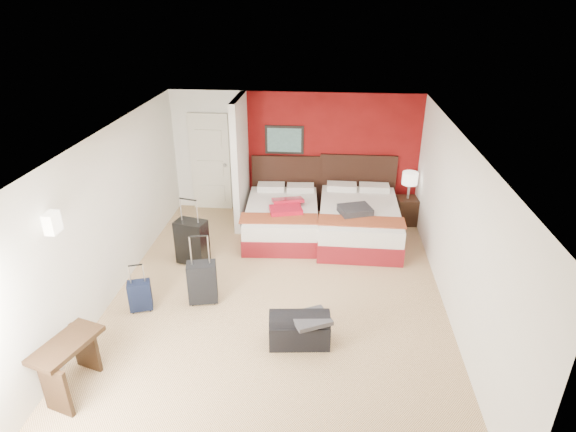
# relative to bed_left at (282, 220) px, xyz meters

# --- Properties ---
(ground) EXTENTS (6.50, 6.50, 0.00)m
(ground) POSITION_rel_bed_left_xyz_m (0.15, -2.12, -0.29)
(ground) COLOR #D9B685
(ground) RESTS_ON ground
(room_walls) EXTENTS (5.02, 6.52, 2.50)m
(room_walls) POSITION_rel_bed_left_xyz_m (-1.26, -0.70, 0.97)
(room_walls) COLOR white
(room_walls) RESTS_ON ground
(red_accent_panel) EXTENTS (3.50, 0.04, 2.50)m
(red_accent_panel) POSITION_rel_bed_left_xyz_m (0.90, 1.11, 0.96)
(red_accent_panel) COLOR maroon
(red_accent_panel) RESTS_ON ground
(partition_wall) EXTENTS (0.12, 1.20, 2.50)m
(partition_wall) POSITION_rel_bed_left_xyz_m (-0.85, 0.49, 0.96)
(partition_wall) COLOR silver
(partition_wall) RESTS_ON ground
(entry_door) EXTENTS (0.82, 0.06, 2.05)m
(entry_door) POSITION_rel_bed_left_xyz_m (-1.60, 1.08, 0.73)
(entry_door) COLOR silver
(entry_door) RESTS_ON ground
(bed_left) EXTENTS (1.47, 2.02, 0.58)m
(bed_left) POSITION_rel_bed_left_xyz_m (0.00, 0.00, 0.00)
(bed_left) COLOR white
(bed_left) RESTS_ON ground
(bed_right) EXTENTS (1.49, 2.12, 0.63)m
(bed_right) POSITION_rel_bed_left_xyz_m (1.45, -0.04, 0.02)
(bed_right) COLOR white
(bed_right) RESTS_ON ground
(red_suitcase_open) EXTENTS (0.75, 0.91, 0.10)m
(red_suitcase_open) POSITION_rel_bed_left_xyz_m (0.10, -0.10, 0.34)
(red_suitcase_open) COLOR red
(red_suitcase_open) RESTS_ON bed_left
(jacket_bundle) EXTENTS (0.66, 0.59, 0.13)m
(jacket_bundle) POSITION_rel_bed_left_xyz_m (1.35, -0.34, 0.41)
(jacket_bundle) COLOR #313236
(jacket_bundle) RESTS_ON bed_right
(nightstand) EXTENTS (0.43, 0.43, 0.55)m
(nightstand) POSITION_rel_bed_left_xyz_m (2.43, 0.66, -0.02)
(nightstand) COLOR black
(nightstand) RESTS_ON ground
(table_lamp) EXTENTS (0.34, 0.34, 0.54)m
(table_lamp) POSITION_rel_bed_left_xyz_m (2.43, 0.66, 0.53)
(table_lamp) COLOR silver
(table_lamp) RESTS_ON nightstand
(suitcase_black) EXTENTS (0.57, 0.43, 0.76)m
(suitcase_black) POSITION_rel_bed_left_xyz_m (-1.41, -1.23, 0.09)
(suitcase_black) COLOR black
(suitcase_black) RESTS_ON ground
(suitcase_charcoal) EXTENTS (0.47, 0.35, 0.63)m
(suitcase_charcoal) POSITION_rel_bed_left_xyz_m (-0.96, -2.34, 0.02)
(suitcase_charcoal) COLOR black
(suitcase_charcoal) RESTS_ON ground
(suitcase_navy) EXTENTS (0.37, 0.29, 0.45)m
(suitcase_navy) POSITION_rel_bed_left_xyz_m (-1.82, -2.62, -0.07)
(suitcase_navy) COLOR black
(suitcase_navy) RESTS_ON ground
(duffel_bag) EXTENTS (0.83, 0.50, 0.40)m
(duffel_bag) POSITION_rel_bed_left_xyz_m (0.54, -3.13, -0.09)
(duffel_bag) COLOR black
(duffel_bag) RESTS_ON ground
(jacket_draped) EXTENTS (0.59, 0.56, 0.06)m
(jacket_draped) POSITION_rel_bed_left_xyz_m (0.69, -3.18, 0.14)
(jacket_draped) COLOR #3D3D42
(jacket_draped) RESTS_ON duffel_bag
(desk) EXTENTS (0.63, 0.91, 0.68)m
(desk) POSITION_rel_bed_left_xyz_m (-2.03, -4.19, 0.05)
(desk) COLOR black
(desk) RESTS_ON ground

